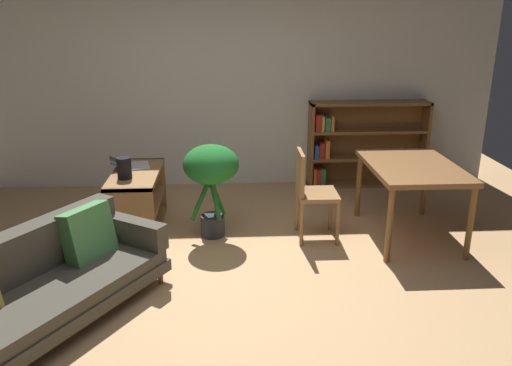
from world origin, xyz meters
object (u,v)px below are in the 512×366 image
Objects in this scene: media_console at (138,200)px; desk_speaker at (124,168)px; open_laptop at (132,165)px; bookshelf at (360,144)px; fabric_couch at (41,281)px; potted_floor_plant at (211,171)px; dining_table at (412,172)px; dining_chair_near at (311,189)px.

media_console is 4.85× the size of desk_speaker.
desk_speaker is (-0.00, -0.40, 0.08)m from open_laptop.
fabric_couch is at bearing -136.10° from bookshelf.
media_console is at bearing 161.00° from potted_floor_plant.
dining_table is at bearing -3.51° from potted_floor_plant.
bookshelf is at bearing 25.33° from media_console.
desk_speaker is at bearing 176.25° from dining_table.
dining_table is 1.67m from bookshelf.
potted_floor_plant reaches higher than desk_speaker.
bookshelf is (1.90, 1.54, -0.14)m from potted_floor_plant.
dining_table is 1.01m from dining_chair_near.
desk_speaker is 2.84m from dining_table.
media_console is at bearing 76.17° from fabric_couch.
potted_floor_plant is at bearing -19.00° from media_console.
fabric_couch is 1.60m from desk_speaker.
open_laptop is 1.93m from dining_chair_near.
media_console is at bearing 167.79° from dining_chair_near.
fabric_couch is at bearing -103.83° from media_console.
desk_speaker reaches higher than fabric_couch.
bookshelf is (2.69, 1.27, 0.25)m from media_console.
dining_chair_near is at bearing 31.43° from fabric_couch.
open_laptop is 2.90m from dining_table.
potted_floor_plant is 1.05× the size of dining_chair_near.
potted_floor_plant reaches higher than dining_chair_near.
dining_table is at bearing -11.60° from open_laptop.
open_laptop is 0.30× the size of bookshelf.
potted_floor_plant is at bearing 173.53° from dining_chair_near.
desk_speaker is 0.18× the size of dining_table.
open_laptop is at bearing 168.40° from dining_table.
fabric_couch is 2.18× the size of dining_chair_near.
media_console is 2.27× the size of open_laptop.
desk_speaker is at bearing -151.78° from bookshelf.
bookshelf is (2.75, 1.48, -0.17)m from desk_speaker.
dining_table is (2.77, -0.39, 0.38)m from media_console.
bookshelf is at bearing 39.10° from potted_floor_plant.
fabric_couch is 1.97m from open_laptop.
desk_speaker is (-0.07, -0.21, 0.42)m from media_console.
potted_floor_plant is (0.79, -0.27, 0.39)m from media_console.
potted_floor_plant reaches higher than open_laptop.
dining_chair_near is (2.19, 1.34, 0.19)m from fabric_couch.
bookshelf reaches higher than dining_table.
open_laptop is at bearing 151.70° from potted_floor_plant.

